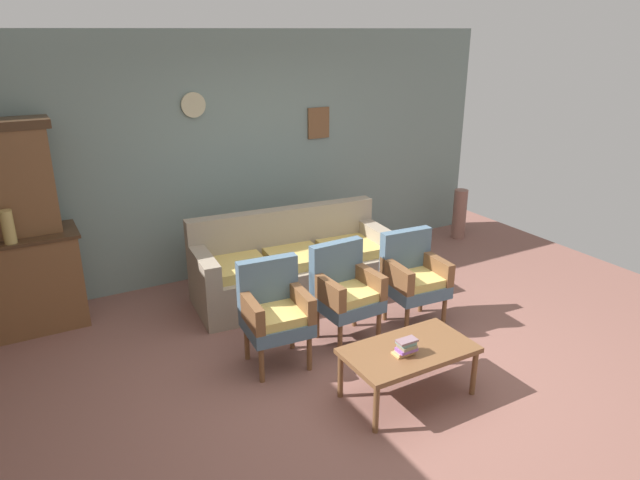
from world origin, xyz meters
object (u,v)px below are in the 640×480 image
(armchair_near_cabinet, at_px, (274,309))
(book_stack_on_table, at_px, (406,347))
(side_cabinet, at_px, (18,284))
(armchair_by_doorway, at_px, (345,289))
(coffee_table, at_px, (409,353))
(armchair_near_couch_end, at_px, (413,275))
(floral_couch, at_px, (294,267))
(floor_vase_by_wall, at_px, (459,214))
(vase_on_cabinet, at_px, (8,227))

(armchair_near_cabinet, distance_m, book_stack_on_table, 1.16)
(side_cabinet, relative_size, armchair_by_doorway, 1.28)
(book_stack_on_table, bearing_deg, coffee_table, 35.00)
(coffee_table, relative_size, book_stack_on_table, 5.83)
(side_cabinet, relative_size, coffee_table, 1.16)
(armchair_near_couch_end, bearing_deg, floral_couch, 123.81)
(side_cabinet, height_order, armchair_near_cabinet, side_cabinet)
(side_cabinet, distance_m, armchair_near_couch_end, 3.70)
(floral_couch, distance_m, book_stack_on_table, 2.09)
(side_cabinet, xyz_separation_m, armchair_near_cabinet, (1.84, -1.70, 0.03))
(side_cabinet, relative_size, armchair_near_cabinet, 1.28)
(armchair_by_doorway, height_order, coffee_table, armchair_by_doorway)
(armchair_by_doorway, relative_size, coffee_table, 0.90)
(armchair_near_couch_end, bearing_deg, armchair_near_cabinet, 179.93)
(floor_vase_by_wall, bearing_deg, armchair_near_couch_end, -142.12)
(vase_on_cabinet, height_order, armchair_by_doorway, vase_on_cabinet)
(armchair_near_cabinet, height_order, armchair_near_couch_end, same)
(floral_couch, height_order, armchair_near_couch_end, same)
(side_cabinet, xyz_separation_m, vase_on_cabinet, (0.02, -0.19, 0.61))
(coffee_table, xyz_separation_m, book_stack_on_table, (-0.08, -0.05, 0.11))
(armchair_near_couch_end, xyz_separation_m, coffee_table, (-0.77, -0.94, -0.12))
(side_cabinet, xyz_separation_m, book_stack_on_table, (2.44, -2.70, 0.02))
(armchair_near_cabinet, bearing_deg, side_cabinet, 137.16)
(armchair_near_cabinet, height_order, armchair_by_doorway, same)
(book_stack_on_table, bearing_deg, armchair_near_cabinet, 121.25)
(vase_on_cabinet, bearing_deg, armchair_near_couch_end, -24.85)
(floor_vase_by_wall, bearing_deg, book_stack_on_table, -138.27)
(vase_on_cabinet, bearing_deg, floor_vase_by_wall, 0.94)
(floral_couch, height_order, armchair_by_doorway, same)
(vase_on_cabinet, xyz_separation_m, floral_couch, (2.55, -0.43, -0.75))
(vase_on_cabinet, xyz_separation_m, floor_vase_by_wall, (5.34, 0.09, -0.74))
(floral_couch, distance_m, armchair_near_couch_end, 1.32)
(armchair_near_cabinet, xyz_separation_m, armchair_by_doorway, (0.72, 0.05, 0.00))
(armchair_near_couch_end, bearing_deg, vase_on_cabinet, 155.15)
(armchair_near_cabinet, xyz_separation_m, book_stack_on_table, (0.60, -1.00, -0.02))
(side_cabinet, relative_size, floral_couch, 0.54)
(armchair_near_cabinet, bearing_deg, vase_on_cabinet, 140.23)
(armchair_by_doorway, bearing_deg, floral_couch, 89.87)
(armchair_near_cabinet, xyz_separation_m, floor_vase_by_wall, (3.52, 1.60, -0.16))
(armchair_near_cabinet, bearing_deg, floor_vase_by_wall, 24.50)
(floral_couch, bearing_deg, armchair_near_cabinet, -123.83)
(vase_on_cabinet, xyz_separation_m, coffee_table, (2.50, -2.46, -0.70))
(vase_on_cabinet, distance_m, book_stack_on_table, 3.54)
(armchair_by_doorway, xyz_separation_m, coffee_table, (-0.04, -0.99, -0.12))
(floral_couch, distance_m, floor_vase_by_wall, 2.84)
(floral_couch, height_order, coffee_table, floral_couch)
(armchair_near_couch_end, xyz_separation_m, book_stack_on_table, (-0.85, -0.99, -0.02))
(armchair_by_doorway, height_order, armchair_near_couch_end, same)
(side_cabinet, relative_size, floor_vase_by_wall, 1.72)
(vase_on_cabinet, height_order, floral_couch, vase_on_cabinet)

